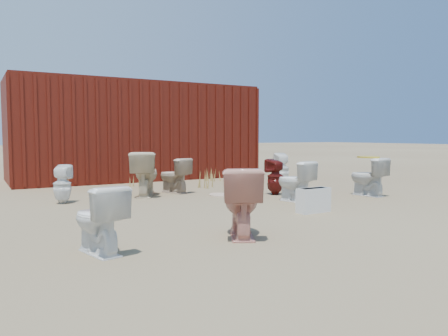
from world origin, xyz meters
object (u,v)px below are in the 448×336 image
toilet_back_beige_right (145,174)px  toilet_back_yellowlid (368,177)px  toilet_front_pink (241,202)px  toilet_back_a (62,184)px  toilet_front_c (295,181)px  toilet_back_e (282,169)px  toilet_front_a (98,219)px  toilet_front_maroon (275,177)px  shipping_container (135,132)px  loose_tank (313,200)px  toilet_back_beige_left (174,176)px

toilet_back_beige_right → toilet_back_yellowlid: 4.04m
toilet_front_pink → toilet_back_a: size_ratio=1.21×
toilet_front_c → toilet_back_e: bearing=-132.7°
toilet_front_a → toilet_back_a: toilet_front_a is taller
toilet_back_a → toilet_back_yellowlid: 5.30m
toilet_front_maroon → toilet_back_a: 3.71m
shipping_container → toilet_front_maroon: (1.18, -4.46, -0.87)m
toilet_front_c → loose_tank: 1.04m
toilet_back_e → toilet_front_pink: bearing=64.0°
toilet_back_beige_left → toilet_back_yellowlid: 3.59m
toilet_front_pink → toilet_front_maroon: size_ratio=1.14×
toilet_front_a → toilet_front_c: size_ratio=0.95×
toilet_front_c → loose_tank: (-0.43, -0.94, -0.16)m
toilet_back_beige_left → loose_tank: size_ratio=1.34×
toilet_front_maroon → toilet_front_c: bearing=64.9°
toilet_front_pink → loose_tank: size_ratio=1.52×
toilet_back_yellowlid → shipping_container: bearing=-70.8°
toilet_front_a → toilet_back_yellowlid: bearing=-176.4°
toilet_front_pink → toilet_front_a: bearing=25.2°
toilet_front_a → toilet_back_beige_left: (2.33, 3.62, 0.01)m
shipping_container → toilet_front_c: (0.95, -5.31, -0.86)m
toilet_front_c → toilet_front_pink: bearing=28.5°
toilet_front_maroon → toilet_back_e: 1.76m
loose_tank → toilet_back_a: bearing=136.0°
toilet_back_beige_right → toilet_front_pink: bearing=115.4°
toilet_back_beige_right → toilet_back_beige_left: bearing=-139.8°
loose_tank → toilet_back_yellowlid: bearing=20.4°
toilet_front_a → toilet_back_a: size_ratio=1.03×
toilet_front_pink → toilet_back_beige_left: 3.78m
shipping_container → loose_tank: shipping_container is taller
shipping_container → toilet_front_maroon: shipping_container is taller
toilet_front_c → toilet_back_a: 3.79m
toilet_back_yellowlid → toilet_back_beige_left: bearing=-42.3°
toilet_front_a → toilet_front_maroon: 4.57m
toilet_back_a → toilet_back_beige_left: size_ratio=0.94×
toilet_front_c → loose_tank: bearing=55.6°
shipping_container → loose_tank: 6.35m
toilet_front_pink → toilet_back_yellowlid: 4.03m
loose_tank → toilet_back_beige_left: bearing=104.4°
toilet_front_maroon → toilet_back_beige_right: toilet_back_beige_right is taller
toilet_front_pink → toilet_front_maroon: bearing=-105.0°
toilet_front_maroon → toilet_back_beige_right: size_ratio=0.82×
toilet_back_beige_left → toilet_back_beige_right: 0.64m
toilet_front_a → toilet_front_c: toilet_front_c is taller
toilet_back_beige_left → toilet_front_a: bearing=36.3°
toilet_front_a → toilet_front_maroon: size_ratio=0.97×
toilet_front_pink → toilet_back_a: bearing=-41.7°
toilet_front_pink → toilet_front_c: 2.69m
toilet_front_a → toilet_front_c: bearing=-168.5°
shipping_container → toilet_front_a: 7.46m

